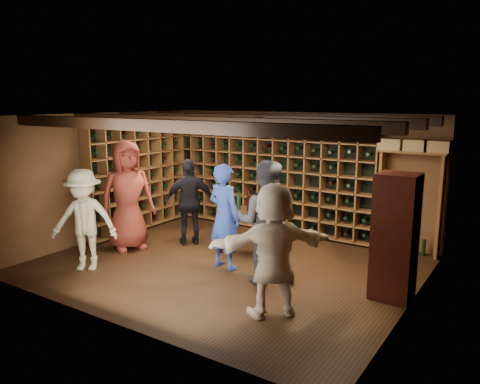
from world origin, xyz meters
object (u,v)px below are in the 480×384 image
Objects in this scene: tasting_table at (249,216)px; guest_woman_black at (190,202)px; man_blue_shirt at (224,217)px; display_cabinet at (394,239)px; guest_beige at (274,250)px; man_grey_suit at (265,222)px; guest_red_floral at (127,196)px; guest_khaki at (84,220)px.

guest_woman_black is at bearing -173.77° from tasting_table.
man_blue_shirt is 1.47m from guest_woman_black.
display_cabinet is 1.80m from guest_beige.
man_grey_suit is 1.72× the size of tasting_table.
guest_beige is (1.52, -1.08, 0.00)m from man_blue_shirt.
guest_red_floral is 1.19m from guest_khaki.
guest_beige reaches higher than display_cabinet.
guest_red_floral is 1.17m from guest_woman_black.
display_cabinet is at bearing -11.76° from guest_khaki.
guest_beige is at bearing 153.93° from man_blue_shirt.
guest_woman_black is 2.08m from guest_khaki.
man_blue_shirt is at bearing -173.34° from display_cabinet.
man_blue_shirt is 1.05× the size of guest_woman_black.
guest_woman_black is 0.95× the size of guest_beige.
man_blue_shirt is 0.86× the size of guest_red_floral.
man_grey_suit is 2.95m from guest_red_floral.
man_blue_shirt is 2.28m from guest_khaki.
man_blue_shirt is (-2.66, -0.31, 0.02)m from display_cabinet.
man_grey_suit is 0.93× the size of guest_red_floral.
guest_khaki is 2.79m from tasting_table.
guest_khaki is at bearing 1.91° from man_grey_suit.
guest_khaki is (-4.53, -1.61, -0.02)m from display_cabinet.
display_cabinet is 2.68m from man_blue_shirt.
display_cabinet reaches higher than guest_woman_black.
man_grey_suit is at bearing -101.01° from guest_beige.
man_grey_suit is 1.13× the size of guest_woman_black.
guest_woman_black reaches higher than tasting_table.
guest_red_floral reaches higher than man_blue_shirt.
man_grey_suit is at bearing -44.18° from tasting_table.
guest_woman_black is at bearing 42.52° from guest_khaki.
man_blue_shirt is 0.79m from tasting_table.
guest_beige is at bearing -129.45° from display_cabinet.
guest_red_floral is 1.86× the size of tasting_table.
tasting_table is (-0.01, 0.77, -0.15)m from man_blue_shirt.
tasting_table is at bearing -96.92° from guest_beige.
guest_woman_black is at bearing -42.38° from man_grey_suit.
guest_khaki is 3.39m from guest_beige.
guest_red_floral is at bearing 13.38° from man_blue_shirt.
man_grey_suit is at bearing 178.14° from man_blue_shirt.
display_cabinet is 1.85m from man_grey_suit.
guest_red_floral is 1.22× the size of guest_khaki.
guest_khaki is 0.95× the size of guest_beige.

